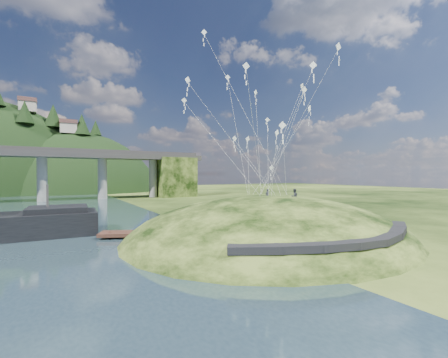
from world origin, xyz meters
TOP-DOWN VIEW (x-y plane):
  - ground at (0.00, 0.00)m, footprint 320.00×320.00m
  - grass_hill at (8.00, 2.00)m, footprint 36.00×32.00m
  - footpath at (7.46, -9.74)m, footprint 22.29×5.84m
  - wooden_dock at (-2.45, 8.35)m, footprint 15.55×9.00m
  - kite_flyers at (10.25, 1.24)m, footprint 3.45×2.48m
  - kite_swarm at (8.64, 3.72)m, footprint 18.51×15.23m

SIDE VIEW (x-z plane):
  - grass_hill at x=8.00m, z-range -8.00..5.00m
  - ground at x=0.00m, z-range 0.00..0.00m
  - wooden_dock at x=-2.45m, z-range -0.07..1.07m
  - footpath at x=7.46m, z-range 1.67..2.50m
  - kite_flyers at x=10.25m, z-range 4.89..6.77m
  - kite_swarm at x=8.64m, z-range 6.99..26.86m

